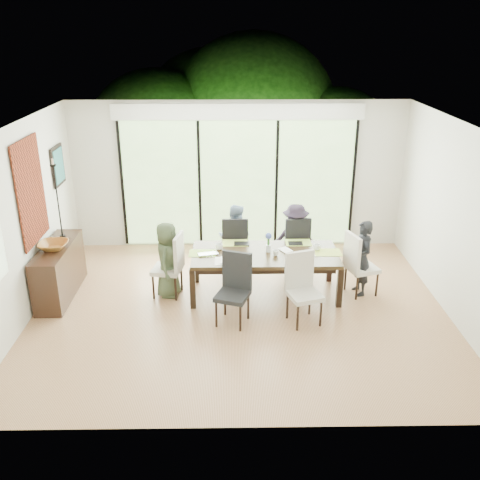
{
  "coord_description": "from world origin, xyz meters",
  "views": [
    {
      "loc": [
        -0.11,
        -6.93,
        3.91
      ],
      "look_at": [
        0.0,
        0.25,
        1.0
      ],
      "focal_mm": 40.0,
      "sensor_mm": 36.0,
      "label": 1
    }
  ],
  "objects_px": {
    "chair_right_end": "(363,263)",
    "table_top": "(265,255)",
    "person_far_left": "(235,239)",
    "chair_far_left": "(235,243)",
    "sideboard": "(59,271)",
    "bowl": "(53,246)",
    "laptop": "(209,255)",
    "person_far_right": "(295,238)",
    "chair_left_end": "(167,265)",
    "cup_c": "(317,247)",
    "person_left_end": "(168,259)",
    "chair_near_right": "(305,290)",
    "vase": "(268,248)",
    "chair_near_left": "(232,291)",
    "cup_a": "(219,247)",
    "chair_far_right": "(295,243)",
    "cup_b": "(276,253)",
    "person_right_end": "(362,258)"
  },
  "relations": [
    {
      "from": "chair_left_end",
      "to": "cup_b",
      "type": "distance_m",
      "value": 1.67
    },
    {
      "from": "chair_far_right",
      "to": "vase",
      "type": "height_order",
      "value": "chair_far_right"
    },
    {
      "from": "bowl",
      "to": "laptop",
      "type": "bearing_deg",
      "value": -0.33
    },
    {
      "from": "cup_b",
      "to": "chair_far_right",
      "type": "bearing_deg",
      "value": 67.17
    },
    {
      "from": "chair_near_right",
      "to": "sideboard",
      "type": "xyz_separation_m",
      "value": [
        -3.64,
        0.88,
        -0.1
      ]
    },
    {
      "from": "table_top",
      "to": "chair_near_right",
      "type": "distance_m",
      "value": 1.02
    },
    {
      "from": "person_far_left",
      "to": "chair_near_left",
      "type": "bearing_deg",
      "value": 101.32
    },
    {
      "from": "sideboard",
      "to": "table_top",
      "type": "bearing_deg",
      "value": -0.24
    },
    {
      "from": "person_far_left",
      "to": "vase",
      "type": "distance_m",
      "value": 0.94
    },
    {
      "from": "vase",
      "to": "sideboard",
      "type": "bearing_deg",
      "value": -179.34
    },
    {
      "from": "laptop",
      "to": "cup_a",
      "type": "relative_size",
      "value": 2.66
    },
    {
      "from": "person_far_right",
      "to": "chair_left_end",
      "type": "bearing_deg",
      "value": 28.58
    },
    {
      "from": "person_left_end",
      "to": "person_far_left",
      "type": "bearing_deg",
      "value": -40.82
    },
    {
      "from": "chair_near_right",
      "to": "person_far_left",
      "type": "bearing_deg",
      "value": 101.19
    },
    {
      "from": "chair_near_left",
      "to": "bowl",
      "type": "relative_size",
      "value": 2.34
    },
    {
      "from": "chair_near_left",
      "to": "vase",
      "type": "bearing_deg",
      "value": 78.81
    },
    {
      "from": "cup_c",
      "to": "laptop",
      "type": "bearing_deg",
      "value": -173.09
    },
    {
      "from": "chair_near_right",
      "to": "vase",
      "type": "distance_m",
      "value": 1.05
    },
    {
      "from": "chair_right_end",
      "to": "chair_far_right",
      "type": "height_order",
      "value": "same"
    },
    {
      "from": "cup_c",
      "to": "person_left_end",
      "type": "bearing_deg",
      "value": -177.49
    },
    {
      "from": "person_far_left",
      "to": "chair_far_left",
      "type": "bearing_deg",
      "value": -76.99
    },
    {
      "from": "chair_left_end",
      "to": "vase",
      "type": "xyz_separation_m",
      "value": [
        1.55,
        0.05,
        0.24
      ]
    },
    {
      "from": "person_far_left",
      "to": "person_far_right",
      "type": "distance_m",
      "value": 1.0
    },
    {
      "from": "sideboard",
      "to": "chair_near_left",
      "type": "bearing_deg",
      "value": -18.47
    },
    {
      "from": "chair_right_end",
      "to": "person_far_left",
      "type": "height_order",
      "value": "person_far_left"
    },
    {
      "from": "chair_right_end",
      "to": "cup_c",
      "type": "distance_m",
      "value": 0.74
    },
    {
      "from": "person_right_end",
      "to": "laptop",
      "type": "distance_m",
      "value": 2.33
    },
    {
      "from": "person_left_end",
      "to": "cup_a",
      "type": "height_order",
      "value": "person_left_end"
    },
    {
      "from": "chair_left_end",
      "to": "cup_c",
      "type": "height_order",
      "value": "chair_left_end"
    },
    {
      "from": "table_top",
      "to": "chair_left_end",
      "type": "bearing_deg",
      "value": 180.0
    },
    {
      "from": "chair_right_end",
      "to": "table_top",
      "type": "bearing_deg",
      "value": 72.08
    },
    {
      "from": "vase",
      "to": "chair_left_end",
      "type": "bearing_deg",
      "value": -178.15
    },
    {
      "from": "vase",
      "to": "sideboard",
      "type": "distance_m",
      "value": 3.21
    },
    {
      "from": "vase",
      "to": "person_left_end",
      "type": "bearing_deg",
      "value": -178.13
    },
    {
      "from": "chair_far_left",
      "to": "sideboard",
      "type": "height_order",
      "value": "chair_far_left"
    },
    {
      "from": "chair_near_left",
      "to": "person_left_end",
      "type": "distance_m",
      "value": 1.31
    },
    {
      "from": "table_top",
      "to": "chair_left_end",
      "type": "height_order",
      "value": "chair_left_end"
    },
    {
      "from": "person_far_right",
      "to": "sideboard",
      "type": "xyz_separation_m",
      "value": [
        -3.69,
        -0.82,
        -0.19
      ]
    },
    {
      "from": "cup_c",
      "to": "bowl",
      "type": "distance_m",
      "value": 3.95
    },
    {
      "from": "person_far_right",
      "to": "chair_far_right",
      "type": "bearing_deg",
      "value": -83.46
    },
    {
      "from": "cup_b",
      "to": "bowl",
      "type": "distance_m",
      "value": 3.3
    },
    {
      "from": "bowl",
      "to": "person_far_left",
      "type": "bearing_deg",
      "value": 18.79
    },
    {
      "from": "person_far_right",
      "to": "cup_b",
      "type": "bearing_deg",
      "value": 73.27
    },
    {
      "from": "cup_a",
      "to": "sideboard",
      "type": "distance_m",
      "value": 2.47
    },
    {
      "from": "chair_far_left",
      "to": "table_top",
      "type": "bearing_deg",
      "value": 118.11
    },
    {
      "from": "vase",
      "to": "chair_right_end",
      "type": "bearing_deg",
      "value": -1.97
    },
    {
      "from": "cup_a",
      "to": "cup_b",
      "type": "relative_size",
      "value": 1.24
    },
    {
      "from": "chair_right_end",
      "to": "chair_far_right",
      "type": "bearing_deg",
      "value": 30.26
    },
    {
      "from": "person_far_right",
      "to": "cup_a",
      "type": "relative_size",
      "value": 10.4
    },
    {
      "from": "cup_a",
      "to": "chair_near_right",
      "type": "bearing_deg",
      "value": -40.36
    }
  ]
}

